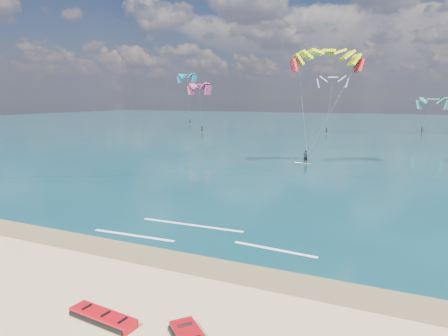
# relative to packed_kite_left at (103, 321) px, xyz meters

# --- Properties ---
(ground) EXTENTS (320.00, 320.00, 0.00)m
(ground) POSITION_rel_packed_kite_left_xyz_m (-1.19, 42.86, 0.00)
(ground) COLOR tan
(ground) RESTS_ON ground
(wet_sand_strip) EXTENTS (320.00, 2.40, 0.01)m
(wet_sand_strip) POSITION_rel_packed_kite_left_xyz_m (-1.19, 5.86, 0.00)
(wet_sand_strip) COLOR brown
(wet_sand_strip) RESTS_ON ground
(sea) EXTENTS (320.00, 200.00, 0.04)m
(sea) POSITION_rel_packed_kite_left_xyz_m (-1.19, 106.86, 0.02)
(sea) COLOR #0B333E
(sea) RESTS_ON ground
(packed_kite_left) EXTENTS (3.03, 1.31, 0.37)m
(packed_kite_left) POSITION_rel_packed_kite_left_xyz_m (0.00, 0.00, 0.00)
(packed_kite_left) COLOR red
(packed_kite_left) RESTS_ON ground
(kitesurfer_main) EXTENTS (9.36, 8.13, 14.17)m
(kitesurfer_main) POSITION_rel_packed_kite_left_xyz_m (0.17, 35.05, 7.31)
(kitesurfer_main) COLOR gold
(kitesurfer_main) RESTS_ON sea
(shoreline_foam) EXTENTS (13.21, 3.61, 0.01)m
(shoreline_foam) POSITION_rel_packed_kite_left_xyz_m (-1.46, 9.49, 0.05)
(shoreline_foam) COLOR white
(shoreline_foam) RESTS_ON ground
(distant_kites) EXTENTS (84.68, 28.43, 14.50)m
(distant_kites) POSITION_rel_packed_kite_left_xyz_m (-12.67, 78.82, 5.78)
(distant_kites) COLOR #C33969
(distant_kites) RESTS_ON ground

